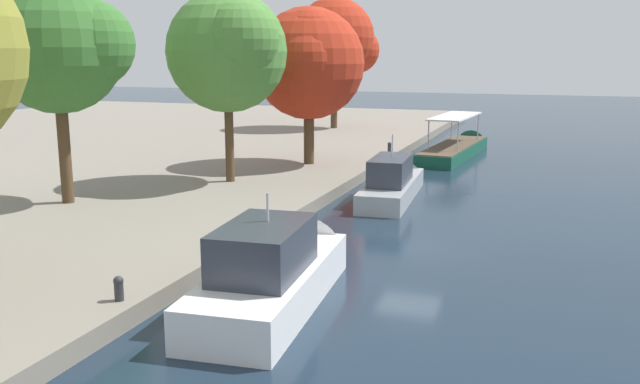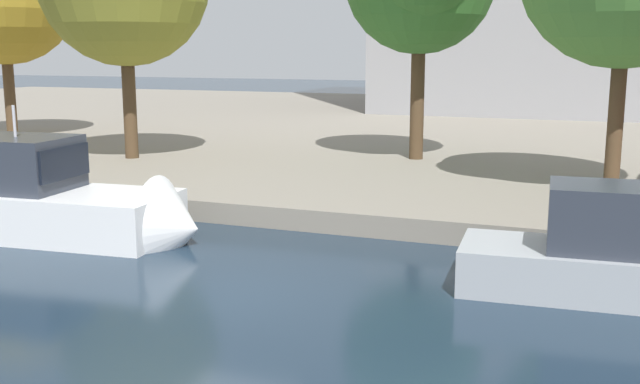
% 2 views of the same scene
% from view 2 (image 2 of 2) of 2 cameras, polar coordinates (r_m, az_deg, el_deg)
% --- Properties ---
extents(ground_plane, '(220.00, 220.00, 0.00)m').
position_cam_2_polar(ground_plane, '(16.15, -7.09, -7.79)').
color(ground_plane, '#192838').
extents(dock_promenade, '(120.00, 55.00, 0.65)m').
position_cam_2_polar(dock_promenade, '(47.52, 12.25, 4.75)').
color(dock_promenade, gray).
rests_on(dock_promenade, ground_plane).
extents(motor_yacht_1, '(9.73, 3.62, 4.51)m').
position_cam_2_polar(motor_yacht_1, '(22.24, -20.33, -0.95)').
color(motor_yacht_1, white).
rests_on(motor_yacht_1, ground_plane).
extents(mooring_bollard_0, '(0.30, 0.30, 0.75)m').
position_cam_2_polar(mooring_bollard_0, '(27.00, -20.55, 1.42)').
color(mooring_bollard_0, '#2D2D33').
rests_on(mooring_bollard_0, dock_promenade).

